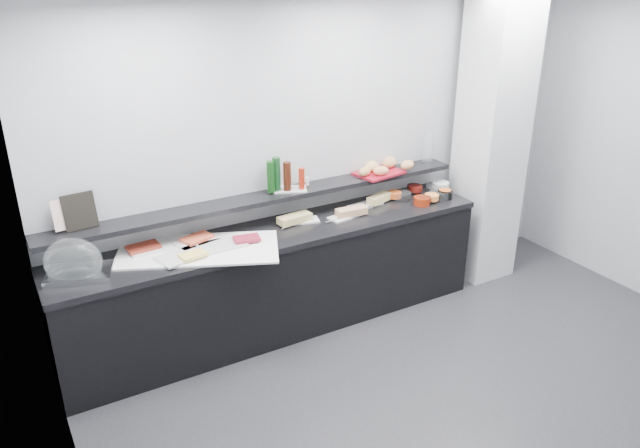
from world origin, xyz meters
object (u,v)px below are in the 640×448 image
cloche_base (80,274)px  condiment_tray (290,189)px  framed_print (80,211)px  carafe (428,147)px  sandwich_plate_mid (346,216)px  bread_tray (379,173)px

cloche_base → condiment_tray: size_ratio=1.59×
framed_print → carafe: 3.09m
sandwich_plate_mid → carafe: size_ratio=1.05×
sandwich_plate_mid → carafe: 1.12m
cloche_base → bread_tray: bread_tray is taller
cloche_base → condiment_tray: (1.74, 0.20, 0.24)m
carafe → cloche_base: bearing=-176.3°
condiment_tray → carafe: size_ratio=0.91×
sandwich_plate_mid → condiment_tray: 0.53m
cloche_base → condiment_tray: 1.77m
carafe → condiment_tray: bearing=-179.8°
cloche_base → condiment_tray: condiment_tray is taller
framed_print → bread_tray: 2.52m
cloche_base → carafe: (3.19, 0.21, 0.38)m
cloche_base → framed_print: size_ratio=1.67×
sandwich_plate_mid → cloche_base: bearing=169.6°
bread_tray → condiment_tray: bearing=169.0°
cloche_base → sandwich_plate_mid: cloche_base is taller
bread_tray → carafe: 0.59m
sandwich_plate_mid → condiment_tray: condiment_tray is taller
framed_print → condiment_tray: framed_print is taller
condiment_tray → bread_tray: bearing=22.4°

